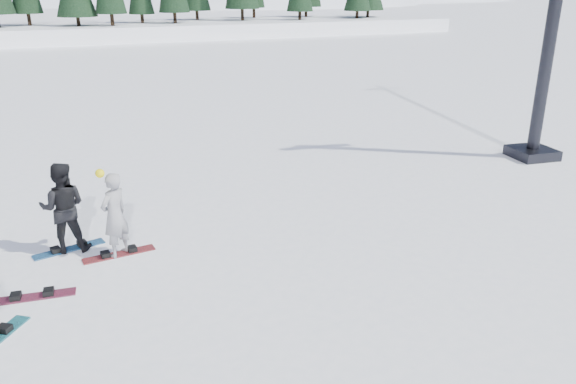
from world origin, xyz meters
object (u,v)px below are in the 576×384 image
(lift_tower, at_px, (548,49))
(snowboarder_man, at_px, (63,208))
(snowboard_loose_b, at_px, (33,297))
(snowboarder_woman, at_px, (115,215))

(lift_tower, xyz_separation_m, snowboarder_man, (-14.57, -1.10, -2.54))
(lift_tower, relative_size, snowboard_loose_b, 5.79)
(snowboarder_woman, height_order, snowboard_loose_b, snowboarder_woman)
(snowboarder_woman, xyz_separation_m, snowboard_loose_b, (-1.71, -1.15, -0.91))
(snowboard_loose_b, bearing_deg, lift_tower, 18.18)
(lift_tower, bearing_deg, snowboarder_man, -167.34)
(snowboarder_woman, xyz_separation_m, snowboarder_man, (-0.95, 0.70, 0.06))
(snowboarder_woman, height_order, snowboarder_man, snowboarder_woman)
(lift_tower, bearing_deg, snowboarder_woman, -164.14)
(snowboarder_woman, bearing_deg, snowboarder_man, -74.66)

